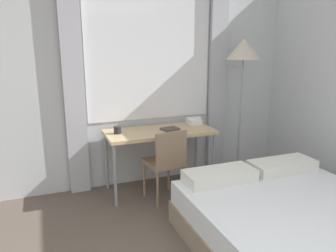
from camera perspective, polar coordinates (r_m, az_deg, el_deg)
The scene contains 8 objects.
wall_back_with_window at distance 4.17m, azimuth -6.51°, elevation 7.91°, with size 5.37×0.13×2.70m.
desk at distance 4.01m, azimuth -1.44°, elevation -1.59°, with size 1.32×0.59×0.78m.
desk_chair at distance 3.77m, azimuth -0.33°, elevation -5.89°, with size 0.46×0.46×0.86m.
bed at distance 3.13m, azimuth 23.02°, elevation -17.06°, with size 1.72×2.07×0.57m.
standing_lamp at distance 4.34m, azimuth 12.97°, elevation 11.51°, with size 0.43×0.43×1.87m.
telephone at distance 4.30m, azimuth 4.52°, elevation 0.86°, with size 0.18×0.19×0.09m.
book at distance 4.00m, azimuth 0.36°, elevation -0.51°, with size 0.23×0.19×0.02m.
mug at distance 3.88m, azimuth -8.78°, elevation -0.68°, with size 0.09×0.09×0.09m.
Camera 1 is at (-1.01, -0.86, 1.79)m, focal length 35.00 mm.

